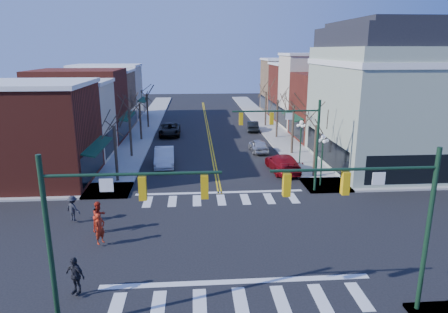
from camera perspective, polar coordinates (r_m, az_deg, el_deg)
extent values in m
plane|color=black|center=(24.07, 0.64, -11.57)|extent=(160.00, 160.00, 0.00)
cube|color=#9E9B93|center=(43.34, -13.30, 0.33)|extent=(3.50, 70.00, 0.15)
cube|color=#9E9B93|center=(44.10, 9.77, 0.77)|extent=(3.50, 70.00, 0.15)
cube|color=maroon|center=(36.50, -26.17, 2.78)|extent=(10.00, 8.50, 8.00)
cube|color=beige|center=(43.71, -22.49, 4.64)|extent=(10.00, 7.00, 7.50)
cube|color=maroon|center=(51.21, -19.85, 6.83)|extent=(10.00, 9.00, 8.50)
cube|color=#927250|center=(59.18, -17.76, 7.66)|extent=(10.00, 7.50, 7.80)
cube|color=beige|center=(66.68, -16.28, 8.70)|extent=(10.00, 8.00, 8.20)
cube|color=maroon|center=(50.74, 15.87, 6.79)|extent=(10.00, 8.50, 8.00)
cube|color=beige|center=(57.91, 13.33, 8.92)|extent=(10.00, 7.00, 10.00)
cube|color=maroon|center=(65.14, 11.32, 9.00)|extent=(10.00, 8.00, 8.50)
cube|color=#927250|center=(72.82, 9.65, 9.89)|extent=(10.00, 8.00, 9.00)
cube|color=#95A38D|center=(40.71, 22.72, 6.43)|extent=(12.00, 14.00, 11.00)
cube|color=white|center=(40.38, 23.31, 12.18)|extent=(12.25, 14.25, 0.50)
cube|color=black|center=(40.38, 23.66, 15.43)|extent=(11.40, 13.40, 1.80)
cube|color=black|center=(40.42, 23.83, 16.98)|extent=(9.80, 11.80, 0.60)
cylinder|color=#14331E|center=(16.70, -23.65, -11.78)|extent=(0.20, 0.20, 7.20)
cylinder|color=#14331E|center=(14.88, -12.90, -2.47)|extent=(6.50, 0.12, 0.12)
cube|color=gold|center=(15.00, -11.55, -4.46)|extent=(0.28, 0.28, 0.90)
cube|color=gold|center=(14.88, -2.80, -4.33)|extent=(0.28, 0.28, 0.90)
cylinder|color=#14331E|center=(18.29, 27.05, -9.82)|extent=(0.20, 0.20, 7.20)
cylinder|color=#14331E|center=(15.89, 18.19, -1.73)|extent=(6.50, 0.12, 0.12)
cube|color=gold|center=(15.93, 16.94, -3.66)|extent=(0.28, 0.28, 0.90)
cube|color=gold|center=(15.27, 8.94, -3.99)|extent=(0.28, 0.28, 0.90)
cylinder|color=#14331E|center=(31.13, 13.15, 1.31)|extent=(0.20, 0.20, 7.20)
cylinder|color=#14331E|center=(29.78, 7.46, 6.46)|extent=(6.50, 0.12, 0.12)
cube|color=gold|center=(29.80, 6.81, 5.42)|extent=(0.28, 0.28, 0.90)
cube|color=gold|center=(29.45, 2.44, 5.39)|extent=(0.28, 0.28, 0.90)
cylinder|color=#14331E|center=(32.78, 13.76, -0.94)|extent=(0.12, 0.12, 4.00)
sphere|color=white|center=(32.28, 14.00, 2.74)|extent=(0.36, 0.36, 0.36)
cylinder|color=#14331E|center=(38.81, 10.86, 1.69)|extent=(0.12, 0.12, 4.00)
sphere|color=white|center=(38.38, 11.02, 4.82)|extent=(0.36, 0.36, 0.36)
cylinder|color=#382B21|center=(34.13, -15.19, 0.26)|extent=(0.24, 0.24, 4.76)
cylinder|color=#382B21|center=(41.78, -13.23, 3.24)|extent=(0.24, 0.24, 5.04)
cylinder|color=#382B21|center=(49.61, -11.85, 4.85)|extent=(0.24, 0.24, 4.55)
cylinder|color=#382B21|center=(57.42, -10.86, 6.43)|extent=(0.24, 0.24, 4.90)
cylinder|color=#382B21|center=(35.06, 12.87, 0.68)|extent=(0.24, 0.24, 4.62)
cylinder|color=#382B21|center=(42.52, 9.78, 3.72)|extent=(0.24, 0.24, 5.18)
cylinder|color=#382B21|center=(50.22, 7.59, 5.32)|extent=(0.24, 0.24, 4.83)
cylinder|color=#382B21|center=(57.96, 5.98, 6.73)|extent=(0.24, 0.24, 4.97)
imported|color=#B1B1B6|center=(38.82, -8.48, -0.22)|extent=(2.11, 4.14, 1.35)
imported|color=silver|center=(38.50, -8.52, -0.06)|extent=(2.08, 5.29, 1.72)
imported|color=black|center=(52.11, -7.74, 3.84)|extent=(2.62, 5.63, 1.56)
imported|color=maroon|center=(36.62, 8.40, -0.93)|extent=(2.64, 5.70, 1.61)
imported|color=#B7B8BC|center=(43.40, 4.96, 1.57)|extent=(1.81, 4.23, 1.43)
imported|color=black|center=(54.72, 4.13, 4.37)|extent=(1.85, 4.27, 1.37)
imported|color=#AE2812|center=(23.83, -17.32, -9.79)|extent=(0.74, 0.78, 1.80)
imported|color=#B32313|center=(25.39, -17.42, -8.15)|extent=(1.09, 1.14, 1.86)
imported|color=black|center=(19.71, -20.50, -15.63)|extent=(1.12, 0.90, 1.77)
imported|color=#212229|center=(27.41, -20.77, -6.94)|extent=(1.24, 1.09, 1.66)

